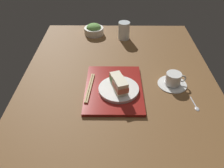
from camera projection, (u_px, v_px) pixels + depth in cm
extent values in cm
cube|color=brown|center=(118.00, 87.00, 115.22)|extent=(140.00, 100.00, 3.00)
cube|color=maroon|center=(114.00, 89.00, 110.38)|extent=(36.28, 27.43, 1.51)
cylinder|color=silver|center=(119.00, 89.00, 107.64)|extent=(19.11, 19.11, 1.57)
cube|color=#EFE5C1|center=(117.00, 83.00, 108.82)|extent=(8.63, 7.08, 1.25)
cube|color=#669347|center=(117.00, 80.00, 107.57)|extent=(8.88, 7.32, 2.78)
cube|color=#EFE5C1|center=(117.00, 77.00, 106.31)|extent=(8.63, 7.08, 1.25)
cube|color=#EFE5C1|center=(120.00, 90.00, 104.53)|extent=(8.63, 7.08, 1.79)
cube|color=#CC6B4C|center=(120.00, 86.00, 103.14)|extent=(9.23, 7.57, 2.68)
cube|color=#EFE5C1|center=(121.00, 82.00, 101.75)|extent=(8.63, 7.08, 1.79)
cylinder|color=silver|center=(94.00, 31.00, 156.51)|extent=(13.04, 13.04, 4.82)
ellipsoid|color=#6BA84C|center=(94.00, 28.00, 155.01)|extent=(9.97, 9.97, 5.48)
cube|color=tan|center=(89.00, 87.00, 109.33)|extent=(21.73, 2.43, 0.70)
cube|color=tan|center=(91.00, 88.00, 109.26)|extent=(21.73, 2.43, 0.70)
cylinder|color=white|center=(172.00, 84.00, 113.89)|extent=(14.49, 14.49, 0.80)
cylinder|color=white|center=(173.00, 79.00, 111.82)|extent=(7.50, 7.50, 5.86)
cylinder|color=black|center=(174.00, 74.00, 110.25)|extent=(6.90, 6.90, 0.40)
torus|color=white|center=(182.00, 79.00, 111.58)|extent=(1.06, 4.12, 4.08)
cylinder|color=silver|center=(124.00, 31.00, 149.38)|extent=(7.47, 7.47, 11.42)
cube|color=silver|center=(194.00, 102.00, 103.46)|extent=(8.01, 1.44, 0.50)
ellipsoid|color=silver|center=(197.00, 108.00, 100.25)|extent=(3.02, 2.32, 0.80)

